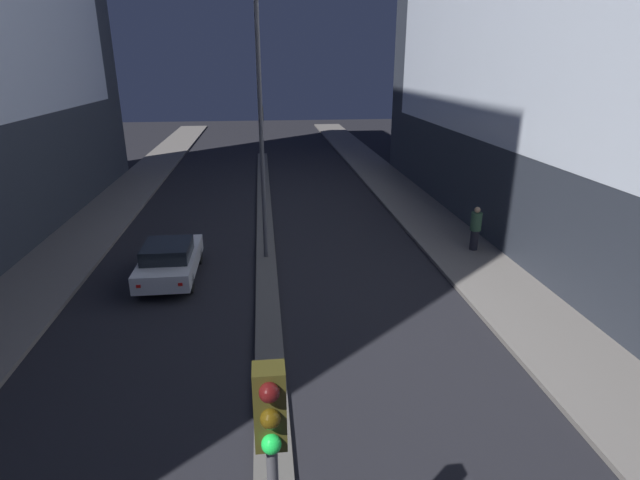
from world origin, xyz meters
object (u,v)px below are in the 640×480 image
object	(u,v)px
street_lamp	(259,72)
traffic_light_near	(272,467)
car_left_lane	(170,260)
pedestrian_on_right_sidewalk	(475,228)
traffic_light_mid	(261,125)

from	to	relation	value
street_lamp	traffic_light_near	bearing A→B (deg)	-90.00
traffic_light_near	car_left_lane	world-z (taller)	traffic_light_near
traffic_light_near	pedestrian_on_right_sidewalk	bearing A→B (deg)	59.11
car_left_lane	street_lamp	bearing A→B (deg)	23.84
car_left_lane	traffic_light_mid	bearing A→B (deg)	78.60
street_lamp	traffic_light_mid	bearing A→B (deg)	90.00
car_left_lane	pedestrian_on_right_sidewalk	world-z (taller)	pedestrian_on_right_sidewalk
traffic_light_near	street_lamp	world-z (taller)	street_lamp
traffic_light_near	pedestrian_on_right_sidewalk	world-z (taller)	traffic_light_near
traffic_light_near	street_lamp	distance (m)	14.65
traffic_light_near	car_left_lane	size ratio (longest dim) A/B	1.08
street_lamp	car_left_lane	size ratio (longest dim) A/B	2.37
traffic_light_near	pedestrian_on_right_sidewalk	size ratio (longest dim) A/B	2.48
traffic_light_mid	street_lamp	size ratio (longest dim) A/B	0.45
street_lamp	pedestrian_on_right_sidewalk	xyz separation A→B (m)	(8.35, -0.24, -5.89)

